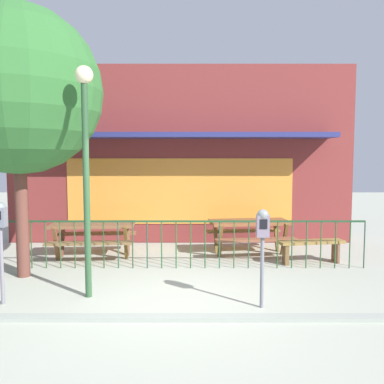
{
  "coord_description": "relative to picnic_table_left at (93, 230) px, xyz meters",
  "views": [
    {
      "loc": [
        0.32,
        -6.02,
        2.19
      ],
      "look_at": [
        0.33,
        2.27,
        1.5
      ],
      "focal_mm": 37.54,
      "sensor_mm": 36.0,
      "label": 1
    }
  ],
  "objects": [
    {
      "name": "curb_edge",
      "position": [
        1.87,
        -3.46,
        -0.61
      ],
      "size": [
        12.55,
        0.2,
        0.11
      ],
      "primitive_type": "cube",
      "color": "gray",
      "rests_on": "ground"
    },
    {
      "name": "street_tree",
      "position": [
        -0.96,
        -1.43,
        2.8
      ],
      "size": [
        3.04,
        3.04,
        4.94
      ],
      "color": "brown",
      "rests_on": "ground"
    },
    {
      "name": "parking_meter_near",
      "position": [
        3.22,
        -3.0,
        0.52
      ],
      "size": [
        0.18,
        0.17,
        1.46
      ],
      "color": "slate",
      "rests_on": "ground"
    },
    {
      "name": "ground",
      "position": [
        1.87,
        -2.74,
        -0.61
      ],
      "size": [
        40.0,
        40.0,
        0.0
      ],
      "primitive_type": "plane",
      "color": "#A3A797"
    },
    {
      "name": "patio_fence_front",
      "position": [
        1.87,
        -0.87,
        0.05
      ],
      "size": [
        7.56,
        0.04,
        0.97
      ],
      "color": "#1B4024",
      "rests_on": "ground"
    },
    {
      "name": "picnic_table_left",
      "position": [
        0.0,
        0.0,
        0.0
      ],
      "size": [
        1.89,
        1.48,
        0.79
      ],
      "color": "brown",
      "rests_on": "ground"
    },
    {
      "name": "patio_bench",
      "position": [
        4.69,
        -0.46,
        -0.26
      ],
      "size": [
        1.43,
        0.54,
        0.48
      ],
      "color": "olive",
      "rests_on": "ground"
    },
    {
      "name": "pub_storefront",
      "position": [
        1.87,
        1.82,
        1.69
      ],
      "size": [
        8.97,
        1.39,
        4.59
      ],
      "color": "#3F1C1A",
      "rests_on": "ground"
    },
    {
      "name": "street_lamp",
      "position": [
        0.54,
        -2.54,
        1.77
      ],
      "size": [
        0.28,
        0.28,
        3.61
      ],
      "color": "#2A4D2D",
      "rests_on": "ground"
    },
    {
      "name": "picnic_table_right",
      "position": [
        3.51,
        0.35,
        0.0
      ],
      "size": [
        1.96,
        1.58,
        0.79
      ],
      "color": "brown",
      "rests_on": "ground"
    }
  ]
}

